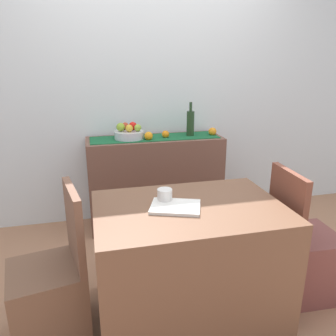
{
  "coord_description": "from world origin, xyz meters",
  "views": [
    {
      "loc": [
        -0.61,
        -2.04,
        1.54
      ],
      "look_at": [
        -0.02,
        0.39,
        0.74
      ],
      "focal_mm": 35.4,
      "sensor_mm": 36.0,
      "label": 1
    }
  ],
  "objects_px": {
    "fruit_bowl": "(129,135)",
    "dining_table": "(188,261)",
    "open_book": "(175,207)",
    "chair_by_corner": "(302,258)",
    "chair_near_window": "(51,296)",
    "coffee_cup": "(165,196)",
    "sideboard_console": "(155,181)",
    "wine_bottle": "(190,123)"
  },
  "relations": [
    {
      "from": "fruit_bowl",
      "to": "chair_near_window",
      "type": "distance_m",
      "value": 1.56
    },
    {
      "from": "fruit_bowl",
      "to": "coffee_cup",
      "type": "distance_m",
      "value": 1.2
    },
    {
      "from": "open_book",
      "to": "coffee_cup",
      "type": "bearing_deg",
      "value": 132.31
    },
    {
      "from": "sideboard_console",
      "to": "wine_bottle",
      "type": "distance_m",
      "value": 0.66
    },
    {
      "from": "open_book",
      "to": "chair_by_corner",
      "type": "height_order",
      "value": "chair_by_corner"
    },
    {
      "from": "fruit_bowl",
      "to": "wine_bottle",
      "type": "relative_size",
      "value": 0.84
    },
    {
      "from": "fruit_bowl",
      "to": "coffee_cup",
      "type": "bearing_deg",
      "value": -87.21
    },
    {
      "from": "sideboard_console",
      "to": "chair_near_window",
      "type": "distance_m",
      "value": 1.55
    },
    {
      "from": "wine_bottle",
      "to": "chair_near_window",
      "type": "xyz_separation_m",
      "value": [
        -1.21,
        -1.28,
        -0.73
      ]
    },
    {
      "from": "dining_table",
      "to": "open_book",
      "type": "xyz_separation_m",
      "value": [
        -0.09,
        -0.01,
        0.38
      ]
    },
    {
      "from": "sideboard_console",
      "to": "wine_bottle",
      "type": "height_order",
      "value": "wine_bottle"
    },
    {
      "from": "wine_bottle",
      "to": "chair_by_corner",
      "type": "bearing_deg",
      "value": -71.9
    },
    {
      "from": "dining_table",
      "to": "open_book",
      "type": "distance_m",
      "value": 0.39
    },
    {
      "from": "open_book",
      "to": "coffee_cup",
      "type": "height_order",
      "value": "coffee_cup"
    },
    {
      "from": "sideboard_console",
      "to": "coffee_cup",
      "type": "bearing_deg",
      "value": -98.61
    },
    {
      "from": "fruit_bowl",
      "to": "dining_table",
      "type": "bearing_deg",
      "value": -81.75
    },
    {
      "from": "wine_bottle",
      "to": "chair_by_corner",
      "type": "height_order",
      "value": "wine_bottle"
    },
    {
      "from": "coffee_cup",
      "to": "wine_bottle",
      "type": "bearing_deg",
      "value": 66.26
    },
    {
      "from": "open_book",
      "to": "fruit_bowl",
      "type": "bearing_deg",
      "value": 114.38
    },
    {
      "from": "open_book",
      "to": "wine_bottle",
      "type": "bearing_deg",
      "value": 89.46
    },
    {
      "from": "chair_near_window",
      "to": "chair_by_corner",
      "type": "distance_m",
      "value": 1.63
    },
    {
      "from": "fruit_bowl",
      "to": "coffee_cup",
      "type": "relative_size",
      "value": 3.01
    },
    {
      "from": "fruit_bowl",
      "to": "wine_bottle",
      "type": "distance_m",
      "value": 0.59
    },
    {
      "from": "coffee_cup",
      "to": "chair_by_corner",
      "type": "distance_m",
      "value": 1.08
    },
    {
      "from": "open_book",
      "to": "chair_near_window",
      "type": "relative_size",
      "value": 0.31
    },
    {
      "from": "sideboard_console",
      "to": "wine_bottle",
      "type": "bearing_deg",
      "value": -0.0
    },
    {
      "from": "wine_bottle",
      "to": "coffee_cup",
      "type": "bearing_deg",
      "value": -113.74
    },
    {
      "from": "open_book",
      "to": "chair_near_window",
      "type": "bearing_deg",
      "value": -161.03
    },
    {
      "from": "sideboard_console",
      "to": "chair_near_window",
      "type": "height_order",
      "value": "chair_near_window"
    },
    {
      "from": "fruit_bowl",
      "to": "chair_by_corner",
      "type": "bearing_deg",
      "value": -51.97
    },
    {
      "from": "sideboard_console",
      "to": "open_book",
      "type": "xyz_separation_m",
      "value": [
        -0.14,
        -1.29,
        0.32
      ]
    },
    {
      "from": "sideboard_console",
      "to": "dining_table",
      "type": "xyz_separation_m",
      "value": [
        -0.05,
        -1.28,
        -0.06
      ]
    },
    {
      "from": "open_book",
      "to": "sideboard_console",
      "type": "bearing_deg",
      "value": 103.81
    },
    {
      "from": "dining_table",
      "to": "coffee_cup",
      "type": "relative_size",
      "value": 12.33
    },
    {
      "from": "dining_table",
      "to": "wine_bottle",
      "type": "bearing_deg",
      "value": 72.77
    },
    {
      "from": "fruit_bowl",
      "to": "sideboard_console",
      "type": "bearing_deg",
      "value": 0.0
    },
    {
      "from": "coffee_cup",
      "to": "chair_near_window",
      "type": "relative_size",
      "value": 0.1
    },
    {
      "from": "chair_near_window",
      "to": "wine_bottle",
      "type": "bearing_deg",
      "value": 46.49
    },
    {
      "from": "coffee_cup",
      "to": "open_book",
      "type": "bearing_deg",
      "value": -67.71
    },
    {
      "from": "coffee_cup",
      "to": "chair_near_window",
      "type": "xyz_separation_m",
      "value": [
        -0.69,
        -0.08,
        -0.52
      ]
    },
    {
      "from": "chair_near_window",
      "to": "sideboard_console",
      "type": "bearing_deg",
      "value": 55.78
    },
    {
      "from": "open_book",
      "to": "chair_by_corner",
      "type": "bearing_deg",
      "value": 20.72
    }
  ]
}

